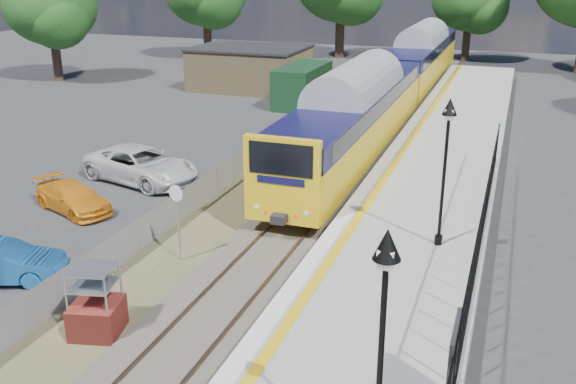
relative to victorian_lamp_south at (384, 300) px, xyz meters
The scene contains 15 objects.
ground 8.05m from the victorian_lamp_south, 143.97° to the left, with size 120.00×120.00×0.00m, color #2D2D30.
track_bed 15.50m from the victorian_lamp_south, 113.60° to the left, with size 5.90×80.00×0.29m.
platform 12.67m from the victorian_lamp_south, 96.18° to the left, with size 5.00×70.00×0.90m, color gray.
platform_edge 12.92m from the victorian_lamp_south, 105.65° to the left, with size 0.90×70.00×0.01m.
victorian_lamp_south is the anchor object (origin of this frame).
victorian_lamp_north 10.00m from the victorian_lamp_south, 91.15° to the left, with size 0.44×0.44×4.60m.
palisade_fence 6.79m from the victorian_lamp_south, 80.47° to the left, with size 0.12×26.00×2.00m.
wire_fence 19.07m from the victorian_lamp_south, 121.23° to the left, with size 0.06×52.00×1.20m.
outbuilding 38.94m from the victorian_lamp_south, 114.99° to the left, with size 10.80×10.10×3.12m.
train 31.30m from the victorian_lamp_south, 100.14° to the left, with size 2.82×40.83×3.51m.
brick_plinth 9.28m from the victorian_lamp_south, 157.61° to the left, with size 1.46×1.46×1.95m.
speed_sign 11.50m from the victorian_lamp_south, 135.99° to the left, with size 0.53×0.15×2.64m.
car_blue 13.92m from the victorian_lamp_south, 158.93° to the left, with size 1.31×3.76×1.24m, color #195698.
car_yellow 17.98m from the victorian_lamp_south, 143.71° to the left, with size 1.54×3.78×1.10m, color orange.
car_white 20.06m from the victorian_lamp_south, 133.35° to the left, with size 2.52×5.46×1.52m, color silver.
Camera 1 is at (7.04, -12.67, 9.23)m, focal length 40.00 mm.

